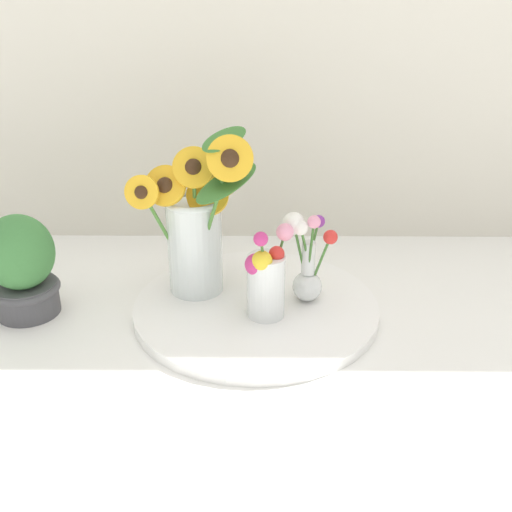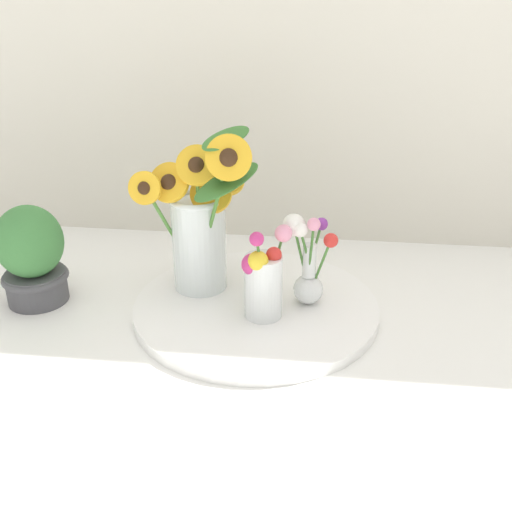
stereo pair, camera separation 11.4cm
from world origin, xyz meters
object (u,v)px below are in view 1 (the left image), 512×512
Objects in this scene: vase_bulb_right at (306,261)px; potted_plant at (21,266)px; serving_tray at (256,307)px; vase_small_center at (265,278)px; mason_jar_sunflowers at (198,227)px.

potted_plant is (-0.55, -0.02, -0.01)m from vase_bulb_right.
potted_plant is (-0.45, -0.00, 0.09)m from serving_tray.
vase_small_center is (0.02, -0.04, 0.09)m from serving_tray.
vase_small_center is at bearing -145.41° from vase_bulb_right.
serving_tray is at bearing 110.57° from vase_small_center.
mason_jar_sunflowers is (-0.11, 0.05, 0.15)m from serving_tray.
serving_tray is 0.14m from vase_bulb_right.
vase_small_center is (0.13, -0.10, -0.06)m from mason_jar_sunflowers.
vase_small_center is at bearing -4.91° from potted_plant.
vase_small_center is 0.10m from vase_bulb_right.
serving_tray is 2.35× the size of potted_plant.
mason_jar_sunflowers is 1.95× the size of vase_small_center.
vase_bulb_right is (0.10, 0.01, 0.10)m from serving_tray.
potted_plant reaches higher than serving_tray.
serving_tray is 2.54× the size of vase_bulb_right.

